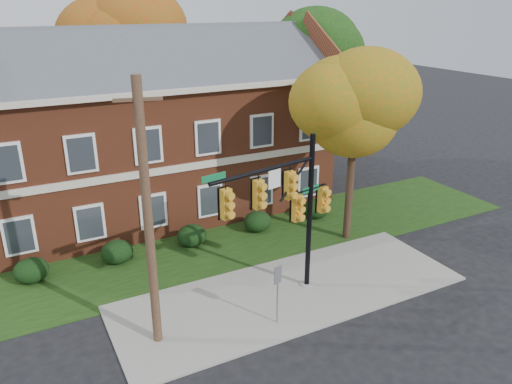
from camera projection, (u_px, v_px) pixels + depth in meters
name	position (u px, v px, depth m)	size (l,w,h in m)	color
ground	(305.00, 306.00, 18.98)	(120.00, 120.00, 0.00)	black
sidewalk	(291.00, 292.00, 19.80)	(14.00, 5.00, 0.08)	gray
grass_strip	(237.00, 242.00, 23.94)	(30.00, 6.00, 0.04)	#193811
apartment_building	(152.00, 120.00, 26.22)	(18.80, 8.80, 9.74)	brown
hedge_far_left	(31.00, 270.00, 20.44)	(1.40, 1.26, 1.05)	black
hedge_left	(117.00, 252.00, 21.96)	(1.40, 1.26, 1.05)	black
hedge_center	(192.00, 236.00, 23.47)	(1.40, 1.26, 1.05)	black
hedge_right	(257.00, 221.00, 24.99)	(1.40, 1.26, 1.05)	black
hedge_far_right	(316.00, 209.00, 26.50)	(1.40, 1.26, 1.05)	black
tree_near_right	(362.00, 102.00, 22.06)	(4.50, 4.25, 8.58)	black
tree_right_rear	(323.00, 49.00, 30.71)	(6.30, 5.95, 10.62)	black
tree_far_rear	(133.00, 35.00, 31.91)	(6.84, 6.46, 11.52)	black
traffic_signal	(288.00, 203.00, 18.19)	(5.63, 1.28, 6.37)	gray
utility_pole	(148.00, 220.00, 15.39)	(1.38, 0.41, 8.95)	#493122
sign_post	(278.00, 286.00, 17.35)	(0.34, 0.13, 2.34)	slate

